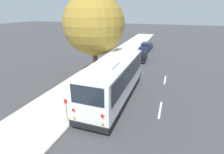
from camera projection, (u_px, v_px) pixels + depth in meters
name	position (u px, v px, depth m)	size (l,w,h in m)	color
ground_plane	(114.00, 101.00, 13.55)	(160.00, 160.00, 0.00)	#3D3D3F
sidewalk_slab	(72.00, 93.00, 14.65)	(80.00, 4.21, 0.15)	beige
curb_strip	(96.00, 97.00, 13.99)	(80.00, 0.14, 0.15)	#AAA69D
shuttle_bus	(114.00, 78.00, 13.28)	(8.96, 2.69, 3.36)	white
parked_sedan_black	(141.00, 56.00, 24.55)	(4.56, 1.93, 1.30)	black
parked_sedan_navy	(146.00, 47.00, 30.72)	(4.67, 1.88, 1.26)	#19234C
street_tree	(94.00, 20.00, 15.70)	(5.55, 5.55, 8.85)	brown
sign_post_near	(66.00, 110.00, 10.62)	(0.06, 0.22, 1.52)	gray
sign_post_far	(79.00, 101.00, 12.08)	(0.06, 0.06, 1.18)	gray
lane_stripe_mid	(160.00, 110.00, 12.42)	(2.40, 0.14, 0.01)	silver
lane_stripe_ahead	(165.00, 80.00, 17.71)	(2.40, 0.14, 0.01)	silver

